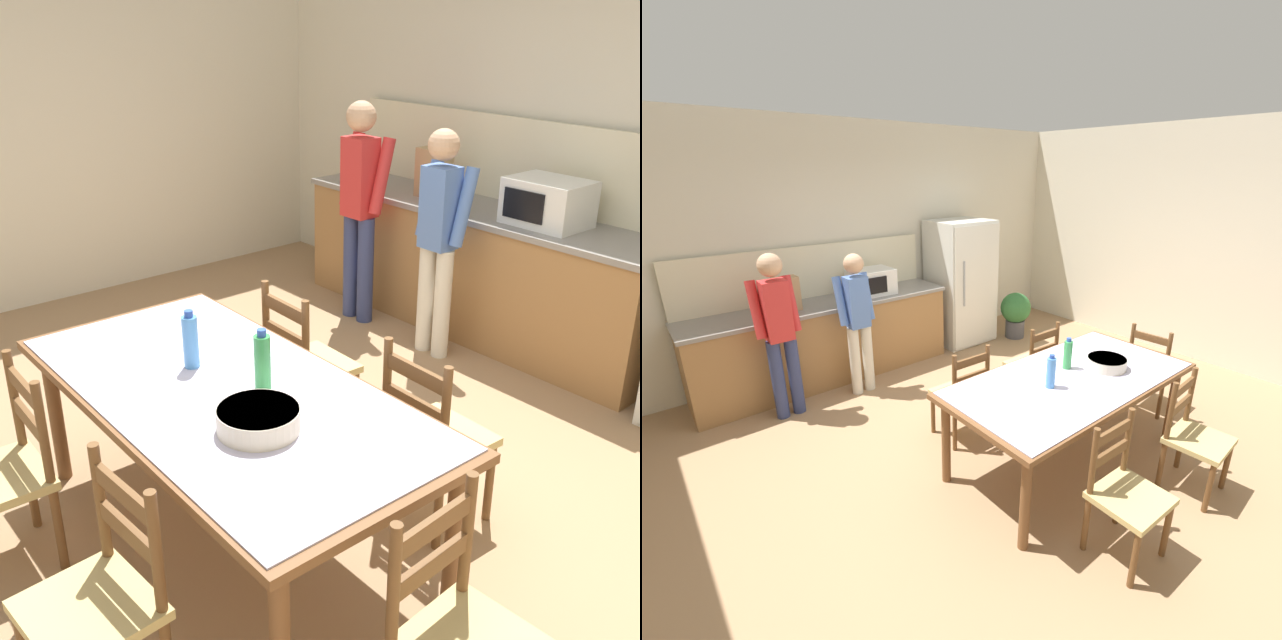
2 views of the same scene
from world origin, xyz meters
TOP-DOWN VIEW (x-y plane):
  - ground_plane at (0.00, 0.00)m, footprint 8.32×8.32m
  - wall_back at (0.00, 2.66)m, footprint 6.52×0.12m
  - wall_right at (3.26, 0.00)m, footprint 0.12×5.20m
  - kitchen_counter at (-0.69, 2.23)m, footprint 2.93×0.66m
  - counter_splashback at (-0.69, 2.54)m, footprint 2.89×0.03m
  - refrigerator at (1.27, 2.19)m, footprint 0.79×0.73m
  - microwave at (-0.09, 2.21)m, footprint 0.50×0.39m
  - paper_bag at (-1.08, 2.20)m, footprint 0.24×0.16m
  - dining_table at (0.23, -0.49)m, footprint 2.10×1.04m
  - bottle_near_centre at (-0.03, -0.49)m, footprint 0.07×0.07m
  - bottle_off_centre at (0.33, -0.37)m, footprint 0.07×0.07m
  - serving_bowl at (0.59, -0.57)m, footprint 0.32×0.32m
  - chair_side_far_right at (0.70, 0.31)m, footprint 0.43×0.41m
  - chair_side_far_left at (-0.24, 0.32)m, footprint 0.43×0.41m
  - chair_side_near_right at (0.69, -1.30)m, footprint 0.44×0.42m
  - chair_side_near_left at (-0.25, -1.30)m, footprint 0.43×0.41m
  - chair_head_end at (1.57, -0.50)m, footprint 0.43×0.45m
  - person_at_sink at (-1.34, 1.71)m, footprint 0.41×0.28m
  - person_at_counter at (-0.54, 1.69)m, footprint 0.39×0.27m
  - potted_plant at (1.95, 1.76)m, footprint 0.44×0.44m

SIDE VIEW (x-z plane):
  - ground_plane at x=0.00m, z-range 0.00..0.00m
  - potted_plant at x=1.95m, z-range 0.05..0.72m
  - chair_side_far_right at x=0.70m, z-range -0.01..0.90m
  - chair_side_far_left at x=-0.24m, z-range -0.01..0.90m
  - chair_side_near_right at x=0.69m, z-range -0.01..0.90m
  - chair_side_near_left at x=-0.25m, z-range -0.01..0.90m
  - chair_head_end at x=1.57m, z-range -0.01..0.90m
  - kitchen_counter at x=-0.69m, z-range 0.00..0.93m
  - dining_table at x=0.23m, z-range 0.32..1.09m
  - serving_bowl at x=0.59m, z-range 0.78..0.87m
  - refrigerator at x=1.27m, z-range 0.00..1.70m
  - person_at_counter at x=-0.54m, z-range 0.10..1.64m
  - bottle_near_centre at x=-0.03m, z-range 0.76..1.03m
  - bottle_off_centre at x=0.33m, z-range 0.76..1.03m
  - person_at_sink at x=-1.34m, z-range 0.10..1.74m
  - microwave at x=-0.09m, z-range 0.93..1.23m
  - paper_bag at x=-1.08m, z-range 0.93..1.29m
  - counter_splashback at x=-0.69m, z-range 0.93..1.53m
  - wall_back at x=0.00m, z-range 0.00..2.90m
  - wall_right at x=3.26m, z-range 0.00..2.90m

